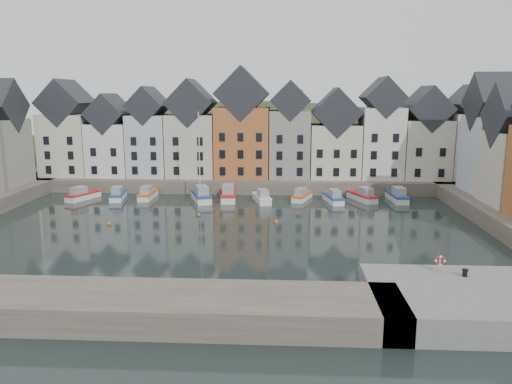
# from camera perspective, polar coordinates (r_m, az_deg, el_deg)

# --- Properties ---
(ground) EXTENTS (260.00, 260.00, 0.00)m
(ground) POSITION_cam_1_polar(r_m,az_deg,el_deg) (56.31, -3.88, -4.78)
(ground) COLOR black
(ground) RESTS_ON ground
(far_quay) EXTENTS (90.00, 16.00, 2.00)m
(far_quay) POSITION_cam_1_polar(r_m,az_deg,el_deg) (85.23, -1.45, 1.41)
(far_quay) COLOR #4F473C
(far_quay) RESTS_ON ground
(near_quay) EXTENTS (18.00, 10.00, 2.00)m
(near_quay) POSITION_cam_1_polar(r_m,az_deg,el_deg) (39.74, 25.99, -11.36)
(near_quay) COLOR #60605E
(near_quay) RESTS_ON ground
(near_wall) EXTENTS (50.00, 6.00, 2.00)m
(near_wall) POSITION_cam_1_polar(r_m,az_deg,el_deg) (38.68, -23.31, -11.74)
(near_wall) COLOR #4F473C
(near_wall) RESTS_ON ground
(hillside) EXTENTS (153.60, 70.40, 64.00)m
(hillside) POSITION_cam_1_polar(r_m,az_deg,el_deg) (114.90, -0.36, -5.72)
(hillside) COLOR #1F3219
(hillside) RESTS_ON ground
(far_terrace) EXTENTS (72.37, 8.16, 17.78)m
(far_terrace) POSITION_cam_1_polar(r_m,az_deg,el_deg) (82.06, 0.66, 6.58)
(far_terrace) COLOR beige
(far_terrace) RESTS_ON far_quay
(mooring_buoys) EXTENTS (20.50, 5.50, 0.50)m
(mooring_buoys) POSITION_cam_1_polar(r_m,az_deg,el_deg) (61.95, -6.96, -3.21)
(mooring_buoys) COLOR #CE5718
(mooring_buoys) RESTS_ON ground
(boat_a) EXTENTS (3.90, 6.06, 2.23)m
(boat_a) POSITION_cam_1_polar(r_m,az_deg,el_deg) (78.31, -19.25, -0.34)
(boat_a) COLOR silver
(boat_a) RESTS_ON ground
(boat_b) EXTENTS (2.65, 5.94, 2.20)m
(boat_b) POSITION_cam_1_polar(r_m,az_deg,el_deg) (76.91, -15.50, -0.33)
(boat_b) COLOR silver
(boat_b) RESTS_ON ground
(boat_c) EXTENTS (1.83, 5.78, 2.21)m
(boat_c) POSITION_cam_1_polar(r_m,az_deg,el_deg) (76.34, -12.28, -0.26)
(boat_c) COLOR silver
(boat_c) RESTS_ON ground
(boat_d) EXTENTS (4.22, 7.19, 13.13)m
(boat_d) POSITION_cam_1_polar(r_m,az_deg,el_deg) (73.35, -6.29, -0.37)
(boat_d) COLOR silver
(boat_d) RESTS_ON ground
(boat_e) EXTENTS (2.79, 7.15, 2.68)m
(boat_e) POSITION_cam_1_polar(r_m,az_deg,el_deg) (73.73, -3.19, -0.31)
(boat_e) COLOR silver
(boat_e) RESTS_ON ground
(boat_f) EXTENTS (3.19, 6.01, 2.21)m
(boat_f) POSITION_cam_1_polar(r_m,az_deg,el_deg) (72.09, 0.68, -0.67)
(boat_f) COLOR silver
(boat_f) RESTS_ON ground
(boat_g) EXTENTS (3.39, 5.69, 2.09)m
(boat_g) POSITION_cam_1_polar(r_m,az_deg,el_deg) (73.80, 5.24, -0.46)
(boat_g) COLOR silver
(boat_g) RESTS_ON ground
(boat_h) EXTENTS (2.87, 5.92, 2.18)m
(boat_h) POSITION_cam_1_polar(r_m,az_deg,el_deg) (72.89, 8.82, -0.67)
(boat_h) COLOR silver
(boat_h) RESTS_ON ground
(boat_i) EXTENTS (4.06, 6.30, 2.32)m
(boat_i) POSITION_cam_1_polar(r_m,az_deg,el_deg) (74.73, 12.09, -0.47)
(boat_i) COLOR silver
(boat_i) RESTS_ON ground
(boat_j) EXTENTS (2.40, 6.40, 2.41)m
(boat_j) POSITION_cam_1_polar(r_m,az_deg,el_deg) (75.69, 15.83, -0.48)
(boat_j) COLOR silver
(boat_j) RESTS_ON ground
(mooring_bollard) EXTENTS (0.48, 0.48, 0.56)m
(mooring_bollard) POSITION_cam_1_polar(r_m,az_deg,el_deg) (40.93, 22.78, -8.47)
(mooring_bollard) COLOR black
(mooring_bollard) RESTS_ON near_quay
(life_ring_post) EXTENTS (0.80, 0.17, 1.30)m
(life_ring_post) POSITION_cam_1_polar(r_m,az_deg,el_deg) (41.08, 20.29, -7.40)
(life_ring_post) COLOR gray
(life_ring_post) RESTS_ON near_quay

